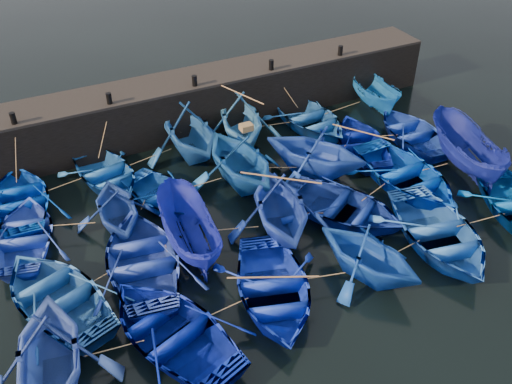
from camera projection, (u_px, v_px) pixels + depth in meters
name	position (u px, v px, depth m)	size (l,w,h in m)	color
ground	(294.00, 253.00, 21.08)	(120.00, 120.00, 0.00)	black
quay_wall	(190.00, 104.00, 27.92)	(26.00, 2.50, 2.50)	black
quay_top	(188.00, 79.00, 27.14)	(26.00, 2.50, 0.12)	black
bollard_0	(13.00, 118.00, 23.45)	(0.24, 0.24, 0.50)	black
bollard_1	(109.00, 98.00, 24.88)	(0.24, 0.24, 0.50)	black
bollard_2	(195.00, 81.00, 26.31)	(0.24, 0.24, 0.50)	black
bollard_3	(271.00, 65.00, 27.74)	(0.24, 0.24, 0.50)	black
bollard_4	(340.00, 51.00, 29.17)	(0.24, 0.24, 0.50)	black
boat_0	(21.00, 199.00, 22.92)	(3.48, 4.87, 1.01)	#0030A5
boat_1	(106.00, 173.00, 24.44)	(3.27, 4.57, 0.95)	blue
boat_2	(189.00, 130.00, 25.78)	(4.23, 4.91, 2.58)	#1B5497
boat_3	(240.00, 118.00, 26.78)	(4.07, 4.72, 2.48)	#367CD1
boat_4	(310.00, 118.00, 28.26)	(3.63, 5.07, 1.05)	#1A549B
boat_5	(375.00, 94.00, 29.75)	(1.60, 4.25, 1.64)	blue
boat_6	(25.00, 234.00, 21.22)	(3.24, 4.53, 0.94)	blue
boat_7	(117.00, 207.00, 21.71)	(3.24, 3.75, 1.98)	navy
boat_8	(166.00, 196.00, 23.17)	(3.13, 4.37, 0.91)	#083C95
boat_9	(240.00, 158.00, 23.91)	(4.22, 4.90, 2.58)	#1453A0
boat_10	(315.00, 150.00, 24.60)	(3.96, 4.59, 2.42)	#1940B3
boat_11	(362.00, 142.00, 26.52)	(3.36, 4.69, 0.97)	#000F72
boat_12	(413.00, 132.00, 27.25)	(3.40, 4.75, 0.98)	#1334A1
boat_13	(57.00, 296.00, 18.63)	(3.74, 5.23, 1.09)	#1C539B
boat_14	(143.00, 259.00, 20.01)	(3.90, 5.45, 1.13)	#1F3AA4
boat_15	(188.00, 230.00, 20.73)	(1.77, 4.68, 1.81)	navy
boat_16	(280.00, 206.00, 21.37)	(4.06, 4.71, 2.48)	#1C3CAF
boat_17	(343.00, 207.00, 22.45)	(3.70, 5.17, 1.07)	navy
boat_18	(406.00, 175.00, 24.17)	(3.98, 5.56, 1.15)	#033DCF
boat_19	(465.00, 150.00, 24.98)	(1.92, 5.09, 1.97)	navy
boat_20	(48.00, 353.00, 15.97)	(3.96, 4.59, 2.42)	#2F4FAE
boat_21	(173.00, 330.00, 17.47)	(3.82, 5.34, 1.11)	#00107E
boat_22	(273.00, 289.00, 18.87)	(3.69, 5.16, 1.07)	#0E29CA
boat_23	(369.00, 254.00, 19.50)	(3.50, 4.05, 2.13)	#0E40A3
boat_24	(439.00, 233.00, 21.13)	(3.97, 5.54, 1.15)	blue
wooden_crate	(246.00, 127.00, 23.17)	(0.51, 0.40, 0.27)	olive
mooring_ropes	(245.00, 166.00, 24.22)	(17.96, 11.72, 2.10)	tan
loose_oars	(291.00, 161.00, 22.85)	(10.38, 11.92, 1.57)	#99724C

